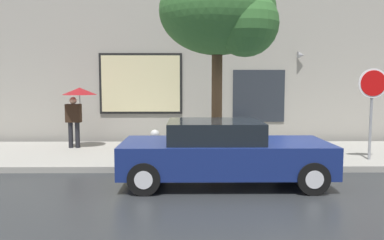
{
  "coord_description": "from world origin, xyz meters",
  "views": [
    {
      "loc": [
        -0.93,
        -8.02,
        2.15
      ],
      "look_at": [
        -0.83,
        1.8,
        1.2
      ],
      "focal_mm": 35.87,
      "sensor_mm": 36.0,
      "label": 1
    }
  ],
  "objects_px": {
    "fire_hydrant": "(155,146)",
    "pedestrian_with_umbrella": "(78,99)",
    "street_tree": "(223,14)",
    "parked_car": "(223,152)",
    "stop_sign": "(372,96)"
  },
  "relations": [
    {
      "from": "fire_hydrant",
      "to": "pedestrian_with_umbrella",
      "type": "relative_size",
      "value": 0.44
    },
    {
      "from": "fire_hydrant",
      "to": "pedestrian_with_umbrella",
      "type": "bearing_deg",
      "value": 139.71
    },
    {
      "from": "parked_car",
      "to": "pedestrian_with_umbrella",
      "type": "xyz_separation_m",
      "value": [
        -4.12,
        3.71,
        0.98
      ]
    },
    {
      "from": "street_tree",
      "to": "stop_sign",
      "type": "xyz_separation_m",
      "value": [
        3.85,
        -0.21,
        -2.08
      ]
    },
    {
      "from": "parked_car",
      "to": "stop_sign",
      "type": "bearing_deg",
      "value": 23.7
    },
    {
      "from": "fire_hydrant",
      "to": "stop_sign",
      "type": "height_order",
      "value": "stop_sign"
    },
    {
      "from": "street_tree",
      "to": "parked_car",
      "type": "bearing_deg",
      "value": -94.68
    },
    {
      "from": "fire_hydrant",
      "to": "street_tree",
      "type": "height_order",
      "value": "street_tree"
    },
    {
      "from": "pedestrian_with_umbrella",
      "to": "street_tree",
      "type": "height_order",
      "value": "street_tree"
    },
    {
      "from": "street_tree",
      "to": "fire_hydrant",
      "type": "bearing_deg",
      "value": -166.78
    },
    {
      "from": "pedestrian_with_umbrella",
      "to": "street_tree",
      "type": "bearing_deg",
      "value": -22.16
    },
    {
      "from": "fire_hydrant",
      "to": "stop_sign",
      "type": "distance_m",
      "value": 5.74
    },
    {
      "from": "parked_car",
      "to": "fire_hydrant",
      "type": "relative_size",
      "value": 5.28
    },
    {
      "from": "pedestrian_with_umbrella",
      "to": "stop_sign",
      "type": "bearing_deg",
      "value": -13.47
    },
    {
      "from": "fire_hydrant",
      "to": "stop_sign",
      "type": "bearing_deg",
      "value": 2.09
    }
  ]
}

